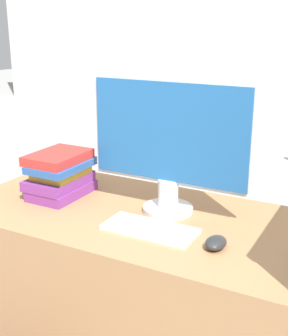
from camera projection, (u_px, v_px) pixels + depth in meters
The scene contains 5 objects.
desk at pixel (138, 300), 1.91m from camera, with size 1.42×0.69×0.77m.
monitor at pixel (169, 142), 1.73m from camera, with size 0.64×0.19×0.51m.
keyboard at pixel (150, 229), 1.64m from camera, with size 0.33×0.15×0.02m.
mouse at pixel (216, 243), 1.52m from camera, with size 0.07×0.10×0.04m.
book_stack at pixel (60, 174), 1.95m from camera, with size 0.20×0.28×0.19m.
Camera 1 is at (0.81, -1.10, 1.48)m, focal length 50.00 mm.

